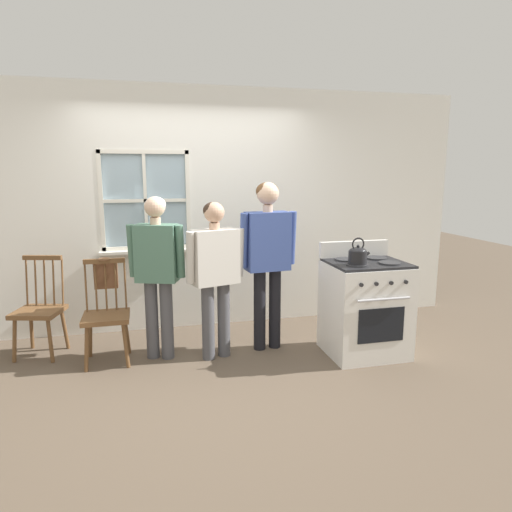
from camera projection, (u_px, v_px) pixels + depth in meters
ground_plane at (214, 375)px, 4.05m from camera, size 16.00×16.00×0.00m
wall_back at (195, 210)px, 5.14m from camera, size 6.40×0.16×2.70m
chair_by_window at (106, 316)px, 4.27m from camera, size 0.42×0.40×0.97m
chair_near_wall at (40, 311)px, 4.43m from camera, size 0.51×0.49×0.97m
person_elderly_left at (157, 264)px, 4.26m from camera, size 0.54×0.32×1.55m
person_teen_center at (215, 266)px, 4.28m from camera, size 0.59×0.32×1.50m
person_adult_right at (268, 248)px, 4.48m from camera, size 0.59×0.25×1.68m
stove at (365, 307)px, 4.46m from camera, size 0.74×0.68×1.08m
kettle at (358, 255)px, 4.19m from camera, size 0.21×0.17×0.25m
potted_plant at (150, 243)px, 5.00m from camera, size 0.13×0.13×0.24m
handbag at (106, 274)px, 4.42m from camera, size 0.22×0.19×0.31m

